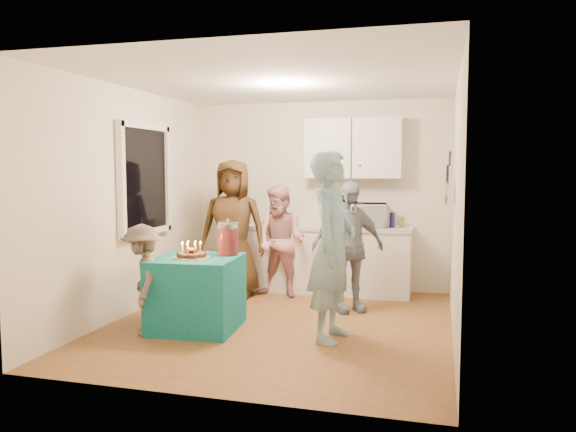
% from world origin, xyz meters
% --- Properties ---
extents(floor, '(4.00, 4.00, 0.00)m').
position_xyz_m(floor, '(0.00, 0.00, 0.00)').
color(floor, brown).
rests_on(floor, ground).
extents(ceiling, '(4.00, 4.00, 0.00)m').
position_xyz_m(ceiling, '(0.00, 0.00, 2.60)').
color(ceiling, white).
rests_on(ceiling, floor).
extents(back_wall, '(3.60, 3.60, 0.00)m').
position_xyz_m(back_wall, '(0.00, 2.00, 1.30)').
color(back_wall, silver).
rests_on(back_wall, floor).
extents(left_wall, '(4.00, 4.00, 0.00)m').
position_xyz_m(left_wall, '(-1.80, 0.00, 1.30)').
color(left_wall, silver).
rests_on(left_wall, floor).
extents(right_wall, '(4.00, 4.00, 0.00)m').
position_xyz_m(right_wall, '(1.80, 0.00, 1.30)').
color(right_wall, silver).
rests_on(right_wall, floor).
extents(window_night, '(0.04, 1.00, 1.20)m').
position_xyz_m(window_night, '(-1.77, 0.30, 1.55)').
color(window_night, black).
rests_on(window_night, left_wall).
extents(counter, '(2.20, 0.58, 0.86)m').
position_xyz_m(counter, '(0.20, 1.70, 0.43)').
color(counter, white).
rests_on(counter, floor).
extents(countertop, '(2.24, 0.62, 0.05)m').
position_xyz_m(countertop, '(0.20, 1.70, 0.89)').
color(countertop, beige).
rests_on(countertop, counter).
extents(upper_cabinet, '(1.30, 0.30, 0.80)m').
position_xyz_m(upper_cabinet, '(0.50, 1.85, 1.95)').
color(upper_cabinet, white).
rests_on(upper_cabinet, back_wall).
extents(pot_rack, '(0.12, 1.00, 0.60)m').
position_xyz_m(pot_rack, '(1.72, 0.70, 1.60)').
color(pot_rack, black).
rests_on(pot_rack, right_wall).
extents(microwave, '(0.62, 0.47, 0.31)m').
position_xyz_m(microwave, '(0.69, 1.70, 1.07)').
color(microwave, white).
rests_on(microwave, countertop).
extents(party_table, '(0.91, 0.91, 0.76)m').
position_xyz_m(party_table, '(-0.80, -0.38, 0.38)').
color(party_table, '#106C6B').
rests_on(party_table, floor).
extents(donut_cake, '(0.38, 0.38, 0.18)m').
position_xyz_m(donut_cake, '(-0.82, -0.43, 0.85)').
color(donut_cake, '#381C0C').
rests_on(donut_cake, party_table).
extents(punch_jar, '(0.22, 0.22, 0.34)m').
position_xyz_m(punch_jar, '(-0.53, -0.14, 0.93)').
color(punch_jar, red).
rests_on(punch_jar, party_table).
extents(man_birthday, '(0.51, 0.72, 1.87)m').
position_xyz_m(man_birthday, '(0.64, -0.36, 0.93)').
color(man_birthday, '#7BA4B4').
rests_on(man_birthday, floor).
extents(woman_back_left, '(0.93, 0.66, 1.80)m').
position_xyz_m(woman_back_left, '(-0.95, 1.12, 0.90)').
color(woman_back_left, brown).
rests_on(woman_back_left, floor).
extents(woman_back_center, '(0.81, 0.68, 1.46)m').
position_xyz_m(woman_back_center, '(-0.35, 1.27, 0.73)').
color(woman_back_center, '#CD6B7B').
rests_on(woman_back_center, floor).
extents(woman_back_right, '(0.96, 0.81, 1.53)m').
position_xyz_m(woman_back_right, '(0.62, 0.76, 0.77)').
color(woman_back_right, '#101D37').
rests_on(woman_back_right, floor).
extents(child_near_left, '(0.73, 0.84, 1.12)m').
position_xyz_m(child_near_left, '(-1.25, -0.68, 0.56)').
color(child_near_left, '#514741').
rests_on(child_near_left, floor).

